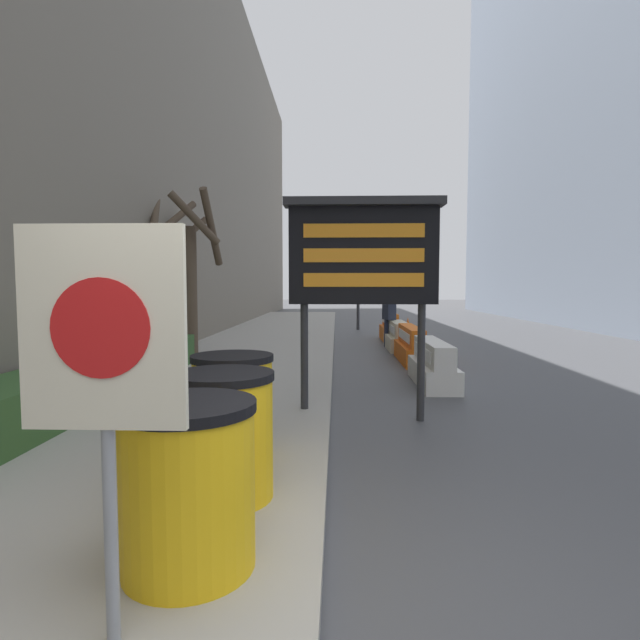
% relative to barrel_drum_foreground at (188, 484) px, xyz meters
% --- Properties ---
extents(building_left_facade, '(0.40, 50.40, 13.76)m').
position_rel_barrel_drum_foreground_xyz_m(building_left_facade, '(-3.40, 9.37, 6.26)').
color(building_left_facade, '#706656').
rests_on(building_left_facade, ground_plane).
extents(hedge_strip, '(0.90, 7.23, 0.58)m').
position_rel_barrel_drum_foreground_xyz_m(hedge_strip, '(-2.60, 3.98, -0.19)').
color(hedge_strip, '#335628').
rests_on(hedge_strip, sidewalk_left).
extents(bare_tree, '(2.01, 2.28, 3.78)m').
position_rel_barrel_drum_foreground_xyz_m(bare_tree, '(-2.57, 8.46, 1.54)').
color(bare_tree, '#4C3D2D').
rests_on(bare_tree, sidewalk_left).
extents(barrel_drum_foreground, '(0.77, 0.77, 0.96)m').
position_rel_barrel_drum_foreground_xyz_m(barrel_drum_foreground, '(0.00, 0.00, 0.00)').
color(barrel_drum_foreground, yellow).
rests_on(barrel_drum_foreground, sidewalk_left).
extents(barrel_drum_middle, '(0.77, 0.77, 0.96)m').
position_rel_barrel_drum_foreground_xyz_m(barrel_drum_middle, '(-0.02, 0.94, 0.00)').
color(barrel_drum_middle, yellow).
rests_on(barrel_drum_middle, sidewalk_left).
extents(barrel_drum_back, '(0.77, 0.77, 0.96)m').
position_rel_barrel_drum_foreground_xyz_m(barrel_drum_back, '(-0.14, 1.88, 0.00)').
color(barrel_drum_back, yellow).
rests_on(barrel_drum_back, sidewalk_left).
extents(warning_sign, '(0.72, 0.08, 1.86)m').
position_rel_barrel_drum_foreground_xyz_m(warning_sign, '(-0.16, -0.63, 0.83)').
color(warning_sign, gray).
rests_on(warning_sign, sidewalk_left).
extents(message_board, '(2.00, 0.36, 2.84)m').
position_rel_barrel_drum_foreground_xyz_m(message_board, '(1.17, 3.67, 1.50)').
color(message_board, '#28282B').
rests_on(message_board, ground_plane).
extents(jersey_barrier_white, '(0.60, 2.02, 0.78)m').
position_rel_barrel_drum_foreground_xyz_m(jersey_barrier_white, '(2.54, 6.06, -0.28)').
color(jersey_barrier_white, silver).
rests_on(jersey_barrier_white, ground_plane).
extents(jersey_barrier_orange_far, '(0.52, 2.20, 0.81)m').
position_rel_barrel_drum_foreground_xyz_m(jersey_barrier_orange_far, '(2.54, 8.66, -0.27)').
color(jersey_barrier_orange_far, orange).
rests_on(jersey_barrier_orange_far, ground_plane).
extents(jersey_barrier_cream, '(0.64, 1.86, 0.76)m').
position_rel_barrel_drum_foreground_xyz_m(jersey_barrier_cream, '(2.54, 10.95, -0.29)').
color(jersey_barrier_cream, beige).
rests_on(jersey_barrier_cream, ground_plane).
extents(jersey_barrier_orange_near, '(0.52, 1.99, 0.88)m').
position_rel_barrel_drum_foreground_xyz_m(jersey_barrier_orange_near, '(2.54, 13.17, -0.24)').
color(jersey_barrier_orange_near, orange).
rests_on(jersey_barrier_orange_near, ground_plane).
extents(traffic_cone_near, '(0.39, 0.39, 0.70)m').
position_rel_barrel_drum_foreground_xyz_m(traffic_cone_near, '(3.19, 13.78, -0.28)').
color(traffic_cone_near, black).
rests_on(traffic_cone_near, ground_plane).
extents(traffic_light_near_curb, '(0.28, 0.45, 4.25)m').
position_rel_barrel_drum_foreground_xyz_m(traffic_light_near_curb, '(1.69, 16.91, 2.45)').
color(traffic_light_near_curb, '#2D2D30').
rests_on(traffic_light_near_curb, ground_plane).
extents(pedestrian_worker, '(0.37, 0.48, 1.61)m').
position_rel_barrel_drum_foreground_xyz_m(pedestrian_worker, '(2.34, 11.55, 0.33)').
color(pedestrian_worker, '#23283D').
rests_on(pedestrian_worker, ground_plane).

